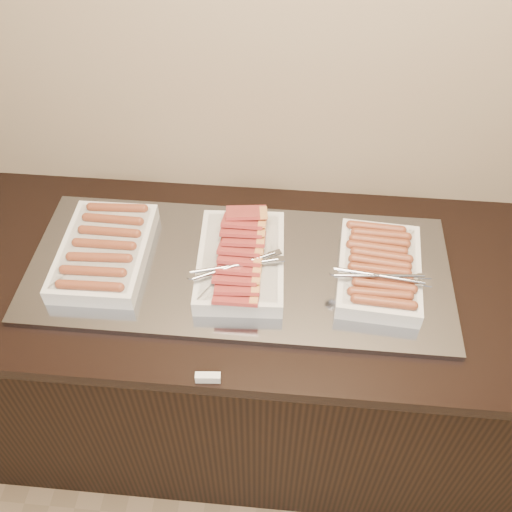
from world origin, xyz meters
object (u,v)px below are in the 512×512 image
Objects in this scene: dish_center at (240,260)px; dish_right at (379,269)px; warming_tray at (239,269)px; counter at (238,356)px; dish_left at (105,251)px.

dish_right is at bearing -3.13° from dish_center.
counter is at bearing 180.00° from warming_tray.
dish_left is at bearing -180.00° from counter.
counter is 0.65m from dish_right.
dish_right is at bearing -1.17° from dish_left.
warming_tray is 3.44× the size of dish_right.
dish_left is at bearing 176.37° from dish_center.
counter is 5.37× the size of dish_center.
dish_left is 0.96× the size of dish_center.
warming_tray is 3.26× the size of dish_left.
counter is 0.46m from warming_tray.
dish_center is at bearing -33.12° from warming_tray.
dish_right reaches higher than counter.
dish_center is at bearing -12.09° from counter.
warming_tray is at bearing 143.81° from dish_center.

